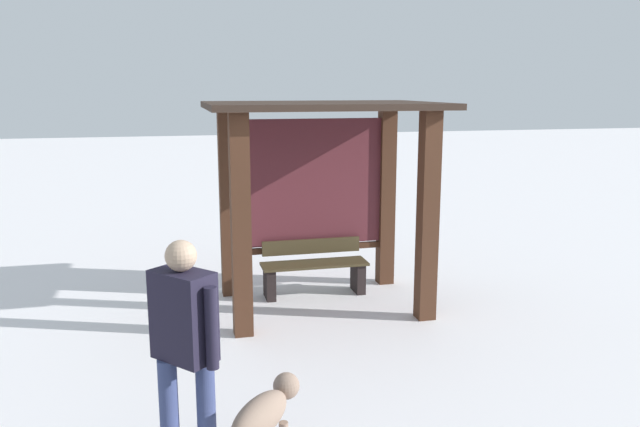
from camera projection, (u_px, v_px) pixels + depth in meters
The scene contains 5 objects.
ground_plane at pixel (322, 305), 8.13m from camera, with size 60.00×60.00×0.00m, color white.
bus_shelter at pixel (319, 166), 7.95m from camera, with size 2.79×2.05×2.57m.
bench_left_inside at pixel (314, 270), 8.50m from camera, with size 1.42×0.42×0.73m.
person_walking at pixel (184, 335), 4.53m from camera, with size 0.49×0.54×1.71m.
dog at pixel (264, 415), 4.58m from camera, with size 0.69×0.82×0.60m.
Camera 1 is at (-1.84, -7.52, 2.75)m, focal length 35.54 mm.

